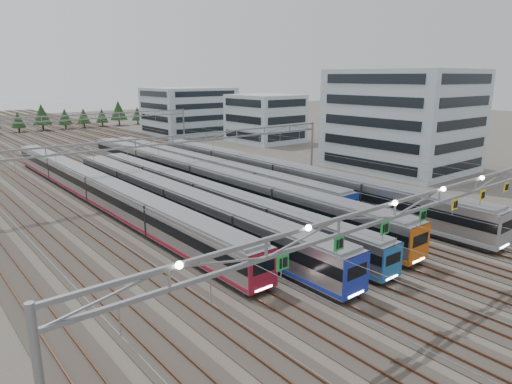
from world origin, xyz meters
TOP-DOWN VIEW (x-y plane):
  - ground at (0.00, 0.00)m, footprint 400.00×400.00m
  - track_bed at (0.00, 100.00)m, footprint 54.00×260.00m
  - train_a at (-11.25, 39.82)m, footprint 2.76×66.25m
  - train_b at (-6.75, 27.67)m, footprint 2.85×51.71m
  - train_c at (-2.25, 29.11)m, footprint 2.54×54.36m
  - train_d at (2.25, 36.91)m, footprint 2.99×68.99m
  - train_e at (6.75, 43.34)m, footprint 2.73×59.69m
  - train_f at (11.25, 29.77)m, footprint 3.09×60.99m
  - gantry_near at (-0.05, -0.12)m, footprint 56.36×0.61m
  - gantry_mid at (0.00, 40.00)m, footprint 56.36×0.36m
  - gantry_far at (0.00, 85.00)m, footprint 56.36×0.36m
  - depot_bldg_south at (39.05, 29.33)m, footprint 18.00×22.00m
  - depot_bldg_mid at (42.53, 70.22)m, footprint 14.00×16.00m
  - depot_bldg_north at (36.95, 97.10)m, footprint 22.00×18.00m
  - treeline at (5.40, 130.51)m, footprint 106.40×5.60m

SIDE VIEW (x-z plane):
  - ground at x=0.00m, z-range 0.00..0.00m
  - track_bed at x=0.00m, z-range -1.22..4.20m
  - train_c at x=-2.25m, z-range 0.25..3.55m
  - train_e at x=6.75m, z-range 0.25..3.81m
  - train_a at x=-11.25m, z-range 0.25..3.85m
  - train_b at x=-6.75m, z-range 0.25..3.97m
  - train_d at x=2.25m, z-range 0.25..4.14m
  - train_f at x=11.25m, z-range 0.25..4.29m
  - treeline at x=5.40m, z-range 0.72..7.74m
  - depot_bldg_mid at x=42.53m, z-range 0.00..11.57m
  - gantry_mid at x=0.00m, z-range 2.39..10.39m
  - gantry_far at x=0.00m, z-range 2.39..10.39m
  - depot_bldg_north at x=36.95m, z-range 0.00..12.83m
  - gantry_near at x=-0.05m, z-range 3.05..11.13m
  - depot_bldg_south at x=39.05m, z-range 0.00..17.05m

